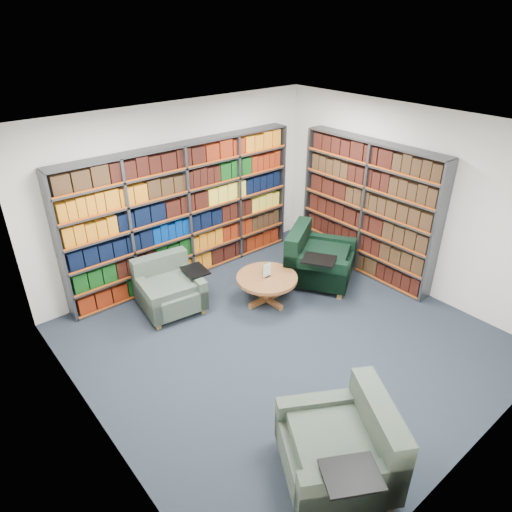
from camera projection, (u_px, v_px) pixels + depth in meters
room_shell at (288, 249)px, 5.53m from camera, size 5.02×5.02×2.82m
bookshelf_back at (186, 213)px, 7.25m from camera, size 4.00×0.28×2.20m
bookshelf_right at (367, 209)px, 7.39m from camera, size 0.28×2.50×2.20m
chair_teal_left at (168, 289)px, 6.76m from camera, size 1.05×0.95×0.77m
chair_green_right at (314, 261)px, 7.39m from camera, size 1.36×1.36×0.90m
chair_teal_front at (346, 449)px, 4.24m from camera, size 1.32×1.32×0.88m
coffee_table at (267, 282)px, 6.86m from camera, size 0.92×0.92×0.65m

